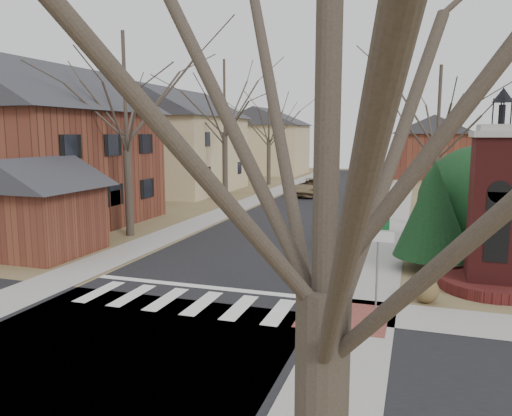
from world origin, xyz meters
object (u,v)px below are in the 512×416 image
at_px(sign_post, 378,243).
at_px(pickup_truck, 311,187).
at_px(traffic_signal_pole, 325,228).
at_px(brick_gate_monument, 494,225).
at_px(distant_car, 373,171).

distance_m(sign_post, pickup_truck, 26.46).
height_order(traffic_signal_pole, sign_post, traffic_signal_pole).
height_order(brick_gate_monument, distant_car, brick_gate_monument).
height_order(traffic_signal_pole, distant_car, traffic_signal_pole).
distance_m(traffic_signal_pole, brick_gate_monument, 6.47).
relative_size(traffic_signal_pole, sign_post, 1.64).
height_order(brick_gate_monument, pickup_truck, brick_gate_monument).
relative_size(sign_post, distant_car, 0.63).
bearing_deg(sign_post, pickup_truck, 105.79).
bearing_deg(pickup_truck, brick_gate_monument, -56.51).
xyz_separation_m(sign_post, pickup_truck, (-7.19, 25.43, -1.24)).
xyz_separation_m(traffic_signal_pole, pickup_truck, (-5.90, 26.85, -1.88)).
relative_size(traffic_signal_pole, distant_car, 1.03).
bearing_deg(traffic_signal_pole, brick_gate_monument, 43.24).
distance_m(traffic_signal_pole, sign_post, 2.02).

